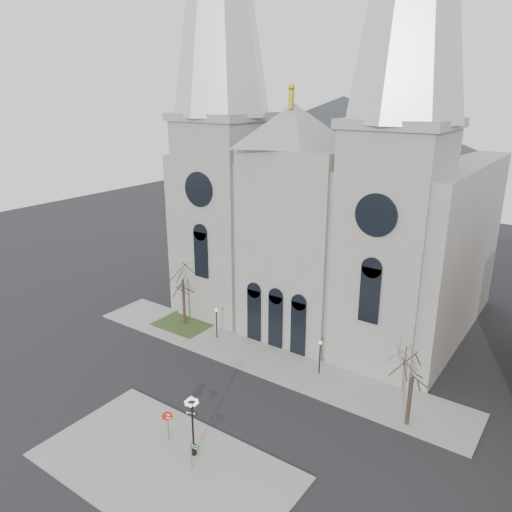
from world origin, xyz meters
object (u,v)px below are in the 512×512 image
Objects in this scene: stop_sign at (168,419)px; street_name_sign at (192,453)px; globe_lamp at (192,418)px; one_way_sign at (192,417)px.

stop_sign is 3.62m from street_name_sign.
globe_lamp is at bearing 122.12° from street_name_sign.
one_way_sign is 3.89m from street_name_sign.
globe_lamp reaches higher than stop_sign.
one_way_sign is at bearing 125.27° from street_name_sign.
globe_lamp is 2.24× the size of street_name_sign.
street_name_sign is (3.39, -1.13, -0.58)m from stop_sign.
street_name_sign is (0.90, -1.10, -1.72)m from globe_lamp.
stop_sign is 1.36× the size of one_way_sign.
stop_sign is at bearing 179.12° from globe_lamp.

